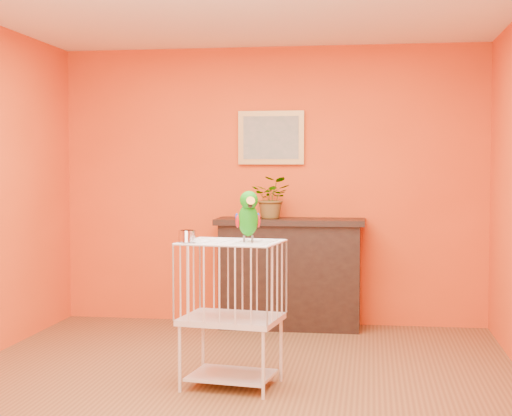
# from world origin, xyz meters

# --- Properties ---
(ground) EXTENTS (4.50, 4.50, 0.00)m
(ground) POSITION_xyz_m (0.00, 0.00, 0.00)
(ground) COLOR brown
(ground) RESTS_ON ground
(room_shell) EXTENTS (4.50, 4.50, 4.50)m
(room_shell) POSITION_xyz_m (0.00, 0.00, 1.58)
(room_shell) COLOR #E94C15
(room_shell) RESTS_ON ground
(console_cabinet) EXTENTS (1.35, 0.49, 1.00)m
(console_cabinet) POSITION_xyz_m (0.20, 2.01, 0.50)
(console_cabinet) COLOR black
(console_cabinet) RESTS_ON ground
(potted_plant) EXTENTS (0.39, 0.42, 0.30)m
(potted_plant) POSITION_xyz_m (0.04, 2.05, 1.15)
(potted_plant) COLOR #26722D
(potted_plant) RESTS_ON console_cabinet
(framed_picture) EXTENTS (0.62, 0.04, 0.50)m
(framed_picture) POSITION_xyz_m (0.00, 2.22, 1.75)
(framed_picture) COLOR #AC7D3D
(framed_picture) RESTS_ON room_shell
(birdcage) EXTENTS (0.70, 0.57, 0.98)m
(birdcage) POSITION_xyz_m (0.01, 0.03, 0.51)
(birdcage) COLOR silver
(birdcage) RESTS_ON ground
(feed_cup) EXTENTS (0.11, 0.11, 0.08)m
(feed_cup) POSITION_xyz_m (-0.26, -0.09, 1.02)
(feed_cup) COLOR silver
(feed_cup) RESTS_ON birdcage
(parrot) EXTENTS (0.18, 0.31, 0.34)m
(parrot) POSITION_xyz_m (0.13, -0.01, 1.15)
(parrot) COLOR #59544C
(parrot) RESTS_ON birdcage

